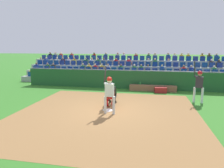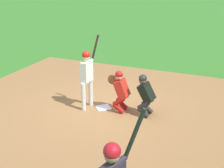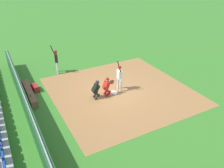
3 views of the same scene
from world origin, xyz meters
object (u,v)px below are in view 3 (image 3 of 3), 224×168
object	(u,v)px
home_plate_marker	(114,92)
dugout_bench	(29,93)
catcher_crouching	(107,85)
home_plate_umpire	(96,89)
on_deck_batter	(56,59)
water_bottle_on_bench	(31,95)
equipment_duffel_bag	(35,88)
batter_at_plate	(119,75)

from	to	relation	value
home_plate_marker	dugout_bench	xyz separation A→B (m)	(-2.25, -5.08, 0.20)
dugout_bench	catcher_crouching	bearing A→B (deg)	63.24
home_plate_marker	home_plate_umpire	distance (m)	1.49
home_plate_marker	home_plate_umpire	world-z (taller)	home_plate_umpire
on_deck_batter	dugout_bench	bearing A→B (deg)	-45.57
catcher_crouching	water_bottle_on_bench	world-z (taller)	catcher_crouching
catcher_crouching	water_bottle_on_bench	bearing A→B (deg)	-106.63
home_plate_marker	dugout_bench	bearing A→B (deg)	-113.87
catcher_crouching	dugout_bench	xyz separation A→B (m)	(-2.28, -4.53, -0.50)
home_plate_umpire	catcher_crouching	bearing A→B (deg)	91.75
dugout_bench	equipment_duffel_bag	distance (m)	0.73
home_plate_umpire	on_deck_batter	distance (m)	5.03
dugout_bench	home_plate_umpire	bearing A→B (deg)	58.38
home_plate_marker	catcher_crouching	world-z (taller)	catcher_crouching
water_bottle_on_bench	home_plate_marker	bearing A→B (deg)	75.46
equipment_duffel_bag	dugout_bench	bearing A→B (deg)	-46.38
batter_at_plate	on_deck_batter	bearing A→B (deg)	-147.91
home_plate_umpire	equipment_duffel_bag	distance (m)	4.38
catcher_crouching	dugout_bench	world-z (taller)	catcher_crouching
batter_at_plate	dugout_bench	world-z (taller)	batter_at_plate
batter_at_plate	home_plate_umpire	bearing A→B (deg)	-83.29
on_deck_batter	home_plate_umpire	bearing A→B (deg)	13.02
home_plate_marker	home_plate_umpire	bearing A→B (deg)	-87.41
water_bottle_on_bench	equipment_duffel_bag	xyz separation A→B (m)	(-1.48, 0.51, -0.35)
equipment_duffel_bag	home_plate_marker	bearing A→B (deg)	52.75
batter_at_plate	dugout_bench	bearing A→B (deg)	-110.71
catcher_crouching	equipment_duffel_bag	bearing A→B (deg)	-124.99
home_plate_umpire	water_bottle_on_bench	distance (m)	4.03
water_bottle_on_bench	home_plate_umpire	bearing A→B (deg)	69.87
on_deck_batter	batter_at_plate	bearing A→B (deg)	32.09
water_bottle_on_bench	equipment_duffel_bag	world-z (taller)	water_bottle_on_bench
home_plate_marker	on_deck_batter	distance (m)	5.53
home_plate_marker	batter_at_plate	xyz separation A→B (m)	(-0.15, 0.47, 1.13)
catcher_crouching	equipment_duffel_bag	xyz separation A→B (m)	(-2.84, -4.05, -0.52)
home_plate_marker	equipment_duffel_bag	xyz separation A→B (m)	(-2.80, -4.61, 0.18)
catcher_crouching	batter_at_plate	bearing A→B (deg)	100.46
home_plate_umpire	dugout_bench	world-z (taller)	home_plate_umpire
home_plate_marker	home_plate_umpire	size ratio (longest dim) A/B	0.35
water_bottle_on_bench	on_deck_batter	xyz separation A→B (m)	(-3.49, 2.65, 0.63)
home_plate_umpire	dugout_bench	size ratio (longest dim) A/B	0.37
batter_at_plate	equipment_duffel_bag	size ratio (longest dim) A/B	2.77
home_plate_marker	water_bottle_on_bench	bearing A→B (deg)	-104.54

